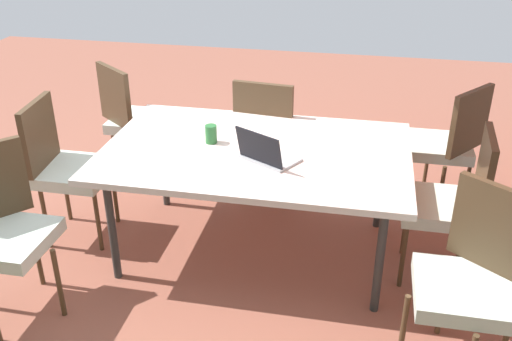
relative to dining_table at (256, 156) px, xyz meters
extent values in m
cube|color=#935442|center=(0.00, 0.00, -0.71)|extent=(10.00, 10.00, 0.02)
cube|color=silver|center=(0.00, 0.00, 0.03)|extent=(1.89, 1.23, 0.04)
cylinder|color=#333333|center=(-0.80, -0.46, -0.35)|extent=(0.05, 0.05, 0.71)
cylinder|color=#333333|center=(0.80, -0.46, -0.35)|extent=(0.05, 0.05, 0.71)
cylinder|color=#333333|center=(-0.80, 0.46, -0.35)|extent=(0.05, 0.05, 0.71)
cylinder|color=#333333|center=(0.80, 0.46, -0.35)|extent=(0.05, 0.05, 0.71)
cube|color=silver|center=(1.21, 0.88, -0.21)|extent=(0.46, 0.46, 0.08)
cylinder|color=#4C3823|center=(0.96, 0.86, -0.48)|extent=(0.03, 0.03, 0.45)
cylinder|color=#4C3823|center=(1.23, 0.62, -0.48)|extent=(0.03, 0.03, 0.45)
cube|color=silver|center=(1.13, -0.89, -0.21)|extent=(0.46, 0.46, 0.08)
cube|color=#4C3823|center=(1.26, -0.73, 0.05)|extent=(0.37, 0.30, 0.45)
cylinder|color=#4C3823|center=(0.88, -0.92, -0.48)|extent=(0.03, 0.03, 0.45)
cylinder|color=#4C3823|center=(1.16, -1.15, -0.48)|extent=(0.03, 0.03, 0.45)
cylinder|color=#4C3823|center=(1.10, -0.64, -0.48)|extent=(0.03, 0.03, 0.45)
cylinder|color=#4C3823|center=(1.38, -0.86, -0.48)|extent=(0.03, 0.03, 0.45)
cube|color=silver|center=(-1.14, 0.04, -0.21)|extent=(0.46, 0.46, 0.08)
cube|color=#4C3823|center=(-1.35, 0.05, 0.05)|extent=(0.07, 0.44, 0.45)
cylinder|color=#4C3823|center=(-0.97, -0.15, -0.48)|extent=(0.03, 0.03, 0.45)
cylinder|color=#4C3823|center=(-0.95, 0.21, -0.48)|extent=(0.03, 0.03, 0.45)
cylinder|color=#4C3823|center=(-1.33, -0.13, -0.48)|extent=(0.03, 0.03, 0.45)
cylinder|color=#4C3823|center=(-1.30, 0.23, -0.48)|extent=(0.03, 0.03, 0.45)
cube|color=silver|center=(-1.18, 0.84, -0.21)|extent=(0.46, 0.46, 0.08)
cube|color=#4C3823|center=(-1.31, 0.67, 0.05)|extent=(0.37, 0.30, 0.45)
cylinder|color=#4C3823|center=(-0.93, 0.88, -0.48)|extent=(0.03, 0.03, 0.45)
cylinder|color=#4C3823|center=(-1.15, 0.59, -0.48)|extent=(0.03, 0.03, 0.45)
cylinder|color=#4C3823|center=(-1.43, 0.81, -0.48)|extent=(0.03, 0.03, 0.45)
cube|color=silver|center=(1.22, 0.05, -0.21)|extent=(0.46, 0.46, 0.08)
cube|color=#4C3823|center=(1.43, 0.07, 0.05)|extent=(0.09, 0.44, 0.45)
cylinder|color=#4C3823|center=(1.03, 0.21, -0.48)|extent=(0.03, 0.03, 0.45)
cylinder|color=#4C3823|center=(1.06, -0.15, -0.48)|extent=(0.03, 0.03, 0.45)
cylinder|color=#4C3823|center=(1.38, 0.25, -0.48)|extent=(0.03, 0.03, 0.45)
cylinder|color=#4C3823|center=(1.42, -0.11, -0.48)|extent=(0.03, 0.03, 0.45)
cube|color=silver|center=(0.05, -0.80, -0.21)|extent=(0.46, 0.46, 0.08)
cube|color=#4C3823|center=(0.07, -0.59, 0.05)|extent=(0.44, 0.09, 0.45)
cylinder|color=#4C3823|center=(-0.15, -0.96, -0.48)|extent=(0.03, 0.03, 0.45)
cylinder|color=#4C3823|center=(0.21, -1.00, -0.48)|extent=(0.03, 0.03, 0.45)
cylinder|color=#4C3823|center=(-0.11, -0.60, -0.48)|extent=(0.03, 0.03, 0.45)
cylinder|color=#4C3823|center=(0.24, -0.64, -0.48)|extent=(0.03, 0.03, 0.45)
cube|color=silver|center=(-1.20, -0.86, -0.21)|extent=(0.46, 0.46, 0.08)
cube|color=#4C3823|center=(-1.36, -0.73, 0.05)|extent=(0.30, 0.37, 0.45)
cylinder|color=#4C3823|center=(-1.16, -1.11, -0.48)|extent=(0.03, 0.03, 0.45)
cylinder|color=#4C3823|center=(-0.94, -0.83, -0.48)|extent=(0.03, 0.03, 0.45)
cylinder|color=#4C3823|center=(-1.45, -0.89, -0.48)|extent=(0.03, 0.03, 0.45)
cylinder|color=#4C3823|center=(-1.23, -0.61, -0.48)|extent=(0.03, 0.03, 0.45)
cube|color=#B7B7BC|center=(-0.12, 0.13, 0.05)|extent=(0.39, 0.35, 0.02)
cube|color=black|center=(-0.06, 0.22, 0.16)|extent=(0.30, 0.20, 0.20)
cylinder|color=#286B33|center=(0.30, -0.04, 0.11)|extent=(0.07, 0.07, 0.12)
camera|label=1|loc=(-0.64, 3.19, 1.55)|focal=40.52mm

